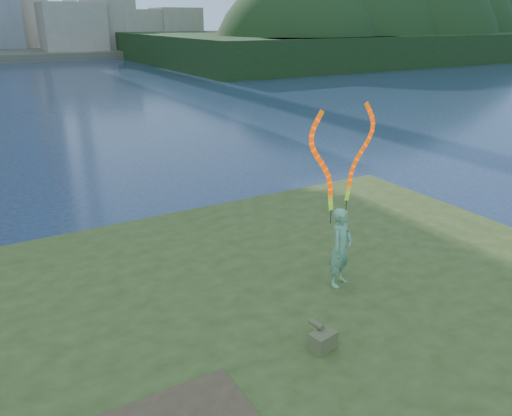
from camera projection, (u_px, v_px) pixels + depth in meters
ground at (213, 344)px, 10.01m from camera, size 320.00×320.00×0.00m
grassy_knoll at (274, 402)px, 8.03m from camera, size 20.00×18.00×0.80m
wooded_hill at (374, 55)px, 86.36m from camera, size 78.00×50.00×63.00m
woman_with_ribbons at (341, 223)px, 10.20m from camera, size 1.91×0.88×4.09m
canvas_bag at (322, 340)px, 8.53m from camera, size 0.49×0.55×0.42m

